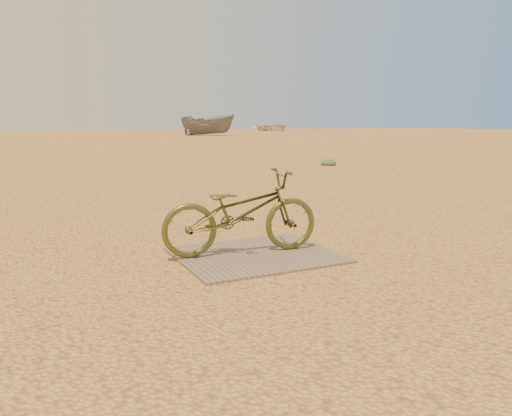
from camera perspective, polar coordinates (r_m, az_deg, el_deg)
name	(u,v)px	position (r m, az deg, el deg)	size (l,w,h in m)	color
ground	(262,257)	(4.85, 0.64, -5.59)	(120.00, 120.00, 0.00)	#E9AF59
plywood_board	(256,255)	(4.87, 0.00, -5.38)	(1.49, 1.26, 0.02)	#826A57
bicycle	(241,212)	(4.80, -1.72, -0.50)	(0.54, 1.54, 0.81)	#4F5326
boat_mid_right	(208,125)	(43.29, -5.54, 9.43)	(1.73, 4.61, 1.78)	slate
boat_far_right	(273,126)	(61.84, 1.92, 9.32)	(3.86, 5.40, 1.12)	silver
kale_b	(328,165)	(14.71, 8.27, 4.83)	(0.44, 0.44, 0.24)	#56704C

